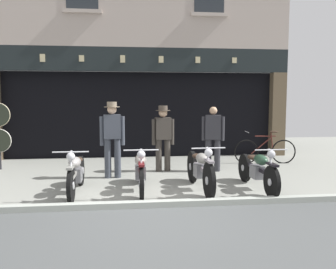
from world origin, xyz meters
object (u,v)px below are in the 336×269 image
(motorcycle_center_right, at_px, (258,169))
(salesman_right, at_px, (213,136))
(salesman_left, at_px, (112,136))
(leaning_bicycle, at_px, (265,150))
(motorcycle_center_left, at_px, (140,170))
(motorcycle_center, at_px, (200,168))
(advert_board_near, at_px, (181,104))
(motorcycle_left, at_px, (76,172))
(shopkeeper_center, at_px, (163,135))

(motorcycle_center_right, relative_size, salesman_right, 1.23)
(salesman_left, xyz_separation_m, leaning_bicycle, (4.16, 1.36, -0.60))
(motorcycle_center_left, bearing_deg, motorcycle_center, 177.98)
(motorcycle_center_right, xyz_separation_m, advert_board_near, (-0.86, 4.41, 1.21))
(motorcycle_left, relative_size, motorcycle_center, 0.95)
(motorcycle_center, height_order, advert_board_near, advert_board_near)
(salesman_left, bearing_deg, shopkeeper_center, -155.95)
(advert_board_near, bearing_deg, shopkeeper_center, -108.87)
(motorcycle_left, distance_m, motorcycle_center, 2.40)
(shopkeeper_center, xyz_separation_m, salesman_right, (1.23, -0.13, -0.02))
(motorcycle_center, relative_size, shopkeeper_center, 1.24)
(motorcycle_left, relative_size, motorcycle_center_right, 0.98)
(motorcycle_center_right, height_order, leaning_bicycle, leaning_bicycle)
(motorcycle_center_right, bearing_deg, salesman_left, -27.98)
(motorcycle_left, height_order, motorcycle_center_left, motorcycle_center_left)
(salesman_right, bearing_deg, salesman_left, 24.81)
(shopkeeper_center, distance_m, leaning_bicycle, 3.09)
(motorcycle_left, height_order, leaning_bicycle, leaning_bicycle)
(motorcycle_center_left, distance_m, salesman_left, 1.50)
(leaning_bicycle, bearing_deg, motorcycle_center_left, 133.18)
(motorcycle_center_left, xyz_separation_m, leaning_bicycle, (3.58, 2.63, -0.06))
(shopkeeper_center, xyz_separation_m, leaning_bicycle, (2.94, 0.75, -0.54))
(motorcycle_center_left, xyz_separation_m, motorcycle_center_right, (2.31, -0.15, -0.01))
(motorcycle_center, bearing_deg, leaning_bicycle, -134.26)
(advert_board_near, bearing_deg, salesman_left, -124.20)
(motorcycle_center, height_order, salesman_left, salesman_left)
(motorcycle_left, height_order, motorcycle_center, motorcycle_center)
(motorcycle_left, distance_m, leaning_bicycle, 5.49)
(motorcycle_center_right, relative_size, salesman_left, 1.14)
(motorcycle_left, height_order, salesman_left, salesman_left)
(motorcycle_center_left, height_order, salesman_right, salesman_right)
(motorcycle_left, bearing_deg, motorcycle_center_right, 178.32)
(shopkeeper_center, bearing_deg, motorcycle_center_left, 65.12)
(motorcycle_left, bearing_deg, salesman_left, -116.14)
(motorcycle_center_right, distance_m, advert_board_near, 4.65)
(salesman_left, height_order, advert_board_near, advert_board_near)
(motorcycle_center, height_order, shopkeeper_center, shopkeeper_center)
(motorcycle_center_right, height_order, shopkeeper_center, shopkeeper_center)
(motorcycle_left, bearing_deg, leaning_bicycle, -150.71)
(motorcycle_center, distance_m, salesman_left, 2.26)
(motorcycle_left, height_order, shopkeeper_center, shopkeeper_center)
(salesman_left, xyz_separation_m, salesman_right, (2.44, 0.47, -0.08))
(motorcycle_center_right, bearing_deg, motorcycle_center_left, -5.51)
(motorcycle_center_left, distance_m, shopkeeper_center, 2.04)
(shopkeeper_center, bearing_deg, leaning_bicycle, -171.68)
(motorcycle_center_left, bearing_deg, advert_board_near, -107.98)
(motorcycle_center, xyz_separation_m, advert_board_near, (0.28, 4.32, 1.18))
(salesman_left, distance_m, advert_board_near, 3.67)
(motorcycle_center_right, bearing_deg, advert_board_near, -80.76)
(salesman_right, bearing_deg, leaning_bicycle, -138.62)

